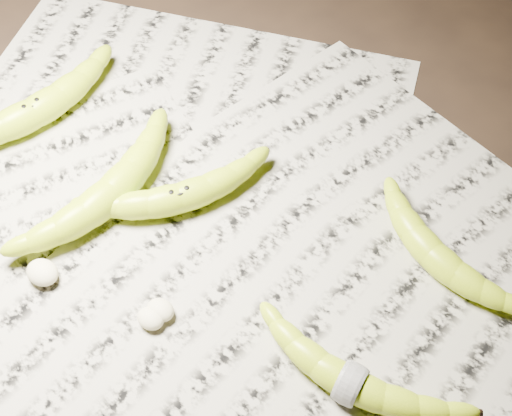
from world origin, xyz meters
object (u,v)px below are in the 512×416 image
Objects in this scene: banana_left_a at (33,111)px; banana_center at (179,196)px; banana_upper_a at (434,253)px; banana_taped at (351,382)px; banana_left_b at (111,191)px.

banana_left_a reaches higher than banana_center.
banana_upper_a is at bearing -63.98° from banana_left_a.
banana_upper_a reaches higher than banana_taped.
banana_center is at bearing -141.25° from banana_upper_a.
banana_left_a is at bearing 166.16° from banana_taped.
banana_taped is 1.12× the size of banana_upper_a.
banana_upper_a is (0.33, 0.14, -0.00)m from banana_left_b.
banana_left_b is (0.16, -0.04, 0.00)m from banana_left_a.
banana_left_a is 1.17× the size of banana_center.
banana_left_b is at bearing 168.38° from banana_taped.
banana_taped is at bearing -70.68° from banana_center.
banana_center is 0.99× the size of banana_taped.
banana_left_b reaches higher than banana_left_a.
banana_left_a is 0.50m from banana_upper_a.
banana_taped is at bearing -94.28° from banana_left_b.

